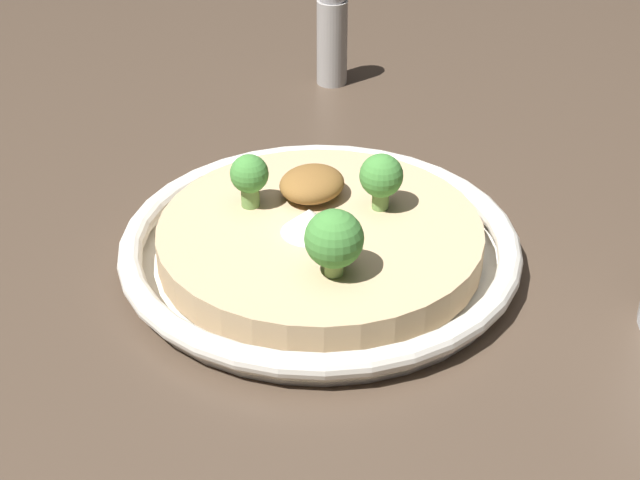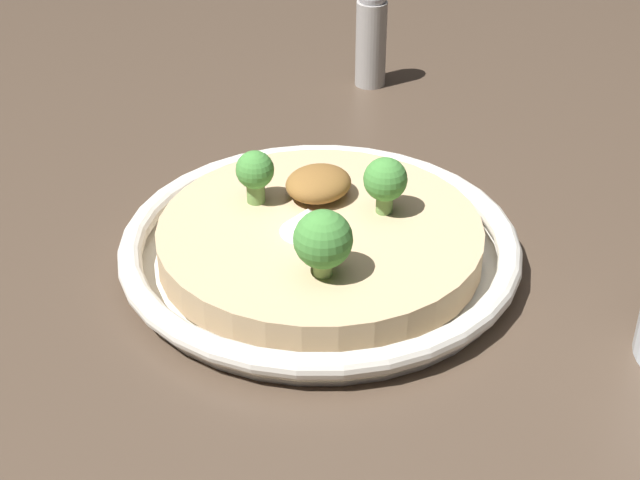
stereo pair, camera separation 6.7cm
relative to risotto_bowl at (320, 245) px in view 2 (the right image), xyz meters
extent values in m
plane|color=#47382B|center=(0.00, 0.00, -0.01)|extent=(6.00, 6.00, 0.00)
cylinder|color=silver|center=(0.00, 0.00, -0.01)|extent=(0.26, 0.26, 0.01)
torus|color=silver|center=(0.00, 0.00, 0.00)|extent=(0.27, 0.27, 0.02)
cylinder|color=tan|center=(0.00, 0.00, 0.00)|extent=(0.22, 0.22, 0.02)
cone|color=white|center=(-0.01, 0.00, 0.02)|extent=(0.04, 0.04, 0.02)
ellipsoid|color=brown|center=(0.02, 0.03, 0.03)|extent=(0.05, 0.04, 0.02)
cylinder|color=#84A856|center=(-0.03, -0.05, 0.02)|extent=(0.02, 0.02, 0.02)
sphere|color=#428438|center=(-0.03, -0.05, 0.04)|extent=(0.04, 0.04, 0.04)
cylinder|color=#668E47|center=(0.05, -0.01, 0.03)|extent=(0.02, 0.02, 0.02)
sphere|color=#428438|center=(0.05, -0.01, 0.04)|extent=(0.03, 0.03, 0.03)
cylinder|color=#668E47|center=(-0.01, 0.05, 0.03)|extent=(0.01, 0.01, 0.02)
sphere|color=#428438|center=(-0.01, 0.05, 0.04)|extent=(0.03, 0.03, 0.03)
cylinder|color=#9E9993|center=(0.23, 0.20, 0.03)|extent=(0.03, 0.03, 0.08)
camera|label=1|loc=(-0.40, -0.39, 0.37)|focal=55.00mm
camera|label=2|loc=(-0.35, -0.43, 0.37)|focal=55.00mm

